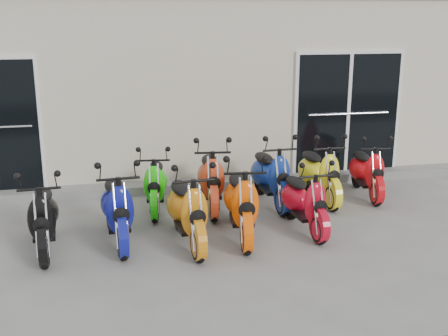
{
  "coord_description": "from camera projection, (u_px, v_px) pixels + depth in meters",
  "views": [
    {
      "loc": [
        -1.62,
        -7.15,
        2.94
      ],
      "look_at": [
        0.0,
        0.6,
        0.75
      ],
      "focal_mm": 45.0,
      "sensor_mm": 36.0,
      "label": 1
    }
  ],
  "objects": [
    {
      "name": "ground",
      "position": [
        233.0,
        231.0,
        7.85
      ],
      "size": [
        80.0,
        80.0,
        0.0
      ],
      "primitive_type": "plane",
      "color": "gray",
      "rests_on": "ground"
    },
    {
      "name": "building",
      "position": [
        181.0,
        76.0,
        12.33
      ],
      "size": [
        14.0,
        6.0,
        3.2
      ],
      "primitive_type": "cube",
      "color": "beige",
      "rests_on": "ground"
    },
    {
      "name": "front_step",
      "position": [
        207.0,
        184.0,
        9.73
      ],
      "size": [
        14.0,
        0.4,
        0.15
      ],
      "primitive_type": "cube",
      "color": "gray",
      "rests_on": "ground"
    },
    {
      "name": "door_left",
      "position": [
        7.0,
        122.0,
        8.93
      ],
      "size": [
        1.07,
        0.08,
        2.22
      ],
      "primitive_type": "cube",
      "color": "black",
      "rests_on": "front_step"
    },
    {
      "name": "door_right",
      "position": [
        348.0,
        110.0,
        10.07
      ],
      "size": [
        2.02,
        0.08,
        2.22
      ],
      "primitive_type": "cube",
      "color": "black",
      "rests_on": "front_step"
    },
    {
      "name": "scooter_front_black",
      "position": [
        42.0,
        208.0,
        7.04
      ],
      "size": [
        0.68,
        1.61,
        1.16
      ],
      "primitive_type": null,
      "rotation": [
        0.0,
        0.0,
        0.07
      ],
      "color": "black",
      "rests_on": "ground"
    },
    {
      "name": "scooter_front_blue",
      "position": [
        117.0,
        199.0,
        7.29
      ],
      "size": [
        0.71,
        1.7,
        1.23
      ],
      "primitive_type": null,
      "rotation": [
        0.0,
        0.0,
        0.07
      ],
      "color": "navy",
      "rests_on": "ground"
    },
    {
      "name": "scooter_front_orange_a",
      "position": [
        187.0,
        201.0,
        7.22
      ],
      "size": [
        0.73,
        1.69,
        1.22
      ],
      "primitive_type": null,
      "rotation": [
        0.0,
        0.0,
        0.08
      ],
      "color": "orange",
      "rests_on": "ground"
    },
    {
      "name": "scooter_front_orange_b",
      "position": [
        241.0,
        193.0,
        7.47
      ],
      "size": [
        0.81,
        1.75,
        1.25
      ],
      "primitive_type": null,
      "rotation": [
        0.0,
        0.0,
        -0.12
      ],
      "color": "#FF5805",
      "rests_on": "ground"
    },
    {
      "name": "scooter_front_red",
      "position": [
        304.0,
        193.0,
        7.72
      ],
      "size": [
        0.64,
        1.52,
        1.1
      ],
      "primitive_type": null,
      "rotation": [
        0.0,
        0.0,
        0.07
      ],
      "color": "red",
      "rests_on": "ground"
    },
    {
      "name": "scooter_back_green",
      "position": [
        155.0,
        176.0,
        8.5
      ],
      "size": [
        0.72,
        1.54,
        1.1
      ],
      "primitive_type": null,
      "rotation": [
        0.0,
        0.0,
        -0.12
      ],
      "color": "#1FDA0D",
      "rests_on": "ground"
    },
    {
      "name": "scooter_back_red",
      "position": [
        211.0,
        171.0,
        8.57
      ],
      "size": [
        0.8,
        1.72,
        1.23
      ],
      "primitive_type": null,
      "rotation": [
        0.0,
        0.0,
        -0.12
      ],
      "color": "red",
      "rests_on": "ground"
    },
    {
      "name": "scooter_back_blue",
      "position": [
        271.0,
        168.0,
        8.77
      ],
      "size": [
        0.66,
        1.66,
        1.21
      ],
      "primitive_type": null,
      "rotation": [
        0.0,
        0.0,
        0.04
      ],
      "color": "navy",
      "rests_on": "ground"
    },
    {
      "name": "scooter_back_yellow",
      "position": [
        320.0,
        166.0,
        8.96
      ],
      "size": [
        0.62,
        1.61,
        1.18
      ],
      "primitive_type": null,
      "rotation": [
        0.0,
        0.0,
        0.03
      ],
      "color": "#FFF21F",
      "rests_on": "ground"
    },
    {
      "name": "scooter_back_extra",
      "position": [
        367.0,
        164.0,
        9.19
      ],
      "size": [
        0.72,
        1.54,
        1.1
      ],
      "primitive_type": null,
      "rotation": [
        0.0,
        0.0,
        -0.12
      ],
      "color": "red",
      "rests_on": "ground"
    }
  ]
}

